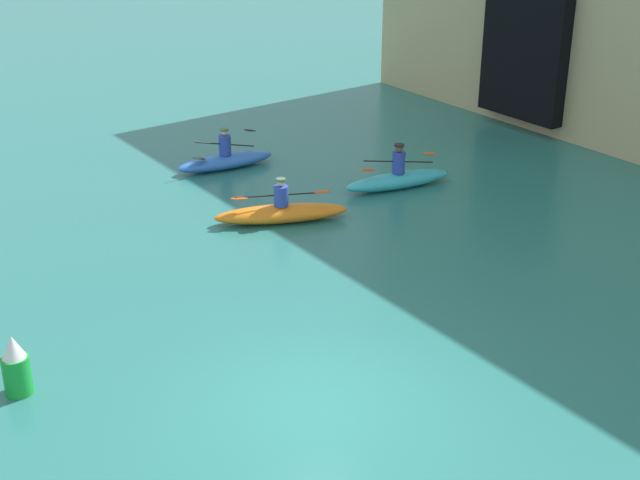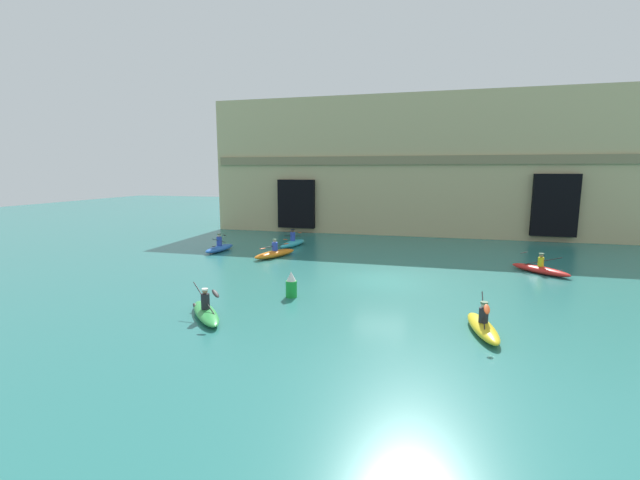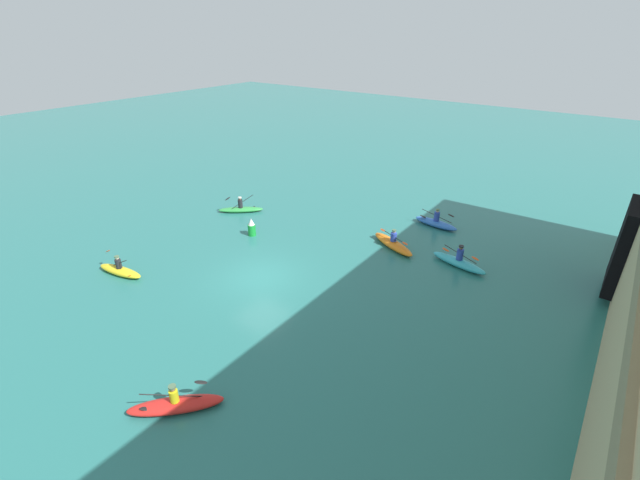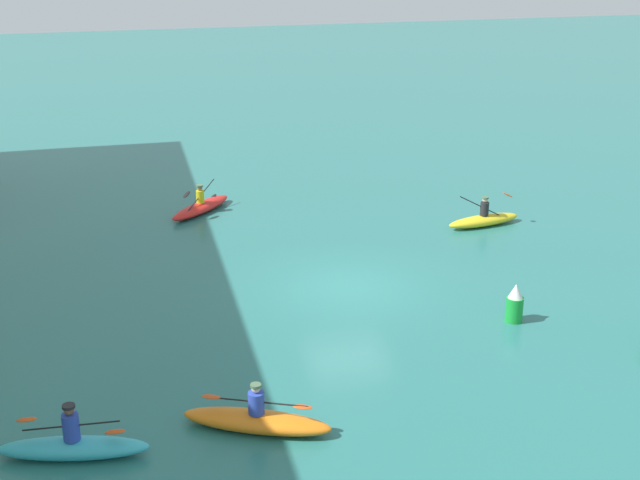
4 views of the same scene
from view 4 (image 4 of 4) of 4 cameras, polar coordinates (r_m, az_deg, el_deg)
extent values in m
plane|color=#28706B|center=(26.83, 1.80, -3.02)|extent=(120.00, 120.00, 0.00)
ellipsoid|color=yellow|center=(32.34, 10.43, 1.24)|extent=(1.17, 2.92, 0.39)
cylinder|color=#232328|center=(32.20, 10.49, 1.97)|extent=(0.30, 0.30, 0.49)
sphere|color=beige|center=(32.09, 10.52, 2.55)|extent=(0.20, 0.20, 0.20)
cylinder|color=#4C6B4C|center=(32.06, 10.53, 2.68)|extent=(0.25, 0.25, 0.06)
cylinder|color=black|center=(32.19, 10.49, 2.01)|extent=(0.07, 1.91, 1.04)
ellipsoid|color=#D84C19|center=(32.37, 11.92, 2.85)|extent=(0.19, 0.42, 0.25)
ellipsoid|color=#D84C19|center=(32.03, 9.05, 1.16)|extent=(0.19, 0.42, 0.25)
ellipsoid|color=red|center=(33.48, -7.64, 2.07)|extent=(2.83, 2.75, 0.38)
cylinder|color=gold|center=(33.34, -7.68, 2.77)|extent=(0.30, 0.30, 0.47)
sphere|color=#9E704C|center=(33.24, -7.71, 3.33)|extent=(0.21, 0.21, 0.21)
cylinder|color=#4C6B4C|center=(33.22, -7.71, 3.46)|extent=(0.26, 0.26, 0.06)
cylinder|color=black|center=(33.34, -7.68, 2.81)|extent=(1.68, 1.28, 0.77)
ellipsoid|color=black|center=(34.18, -6.86, 2.73)|extent=(0.45, 0.40, 0.19)
ellipsoid|color=black|center=(32.50, -8.54, 2.89)|extent=(0.45, 0.40, 0.19)
ellipsoid|color=orange|center=(19.92, -4.07, -11.50)|extent=(2.10, 3.37, 0.43)
cylinder|color=#2D47B7|center=(19.67, -4.10, -10.35)|extent=(0.36, 0.36, 0.51)
sphere|color=beige|center=(19.49, -4.13, -9.47)|extent=(0.19, 0.19, 0.19)
cylinder|color=#4C6B4C|center=(19.45, -4.13, -9.27)|extent=(0.24, 0.24, 0.06)
cylinder|color=black|center=(19.66, -4.10, -10.29)|extent=(0.97, 2.10, 0.05)
ellipsoid|color=#D84C19|center=(19.91, -7.00, -9.93)|extent=(0.34, 0.48, 0.05)
ellipsoid|color=#D84C19|center=(19.45, -1.13, -10.63)|extent=(0.34, 0.48, 0.05)
ellipsoid|color=#33B2C6|center=(19.69, -15.51, -12.71)|extent=(1.30, 3.24, 0.43)
cylinder|color=#2D47B7|center=(19.42, -15.65, -11.45)|extent=(0.35, 0.35, 0.59)
sphere|color=brown|center=(19.21, -15.77, -10.43)|extent=(0.22, 0.22, 0.22)
cylinder|color=#232328|center=(19.16, -15.80, -10.20)|extent=(0.27, 0.27, 0.06)
cylinder|color=black|center=(19.40, -15.66, -11.38)|extent=(0.58, 1.99, 0.31)
ellipsoid|color=#D84C19|center=(19.63, -18.27, -10.86)|extent=(0.29, 0.47, 0.11)
ellipsoid|color=#D84C19|center=(19.22, -12.99, -11.87)|extent=(0.29, 0.47, 0.11)
cylinder|color=green|center=(25.13, 12.33, -4.36)|extent=(0.48, 0.48, 0.71)
cone|color=white|center=(24.91, 12.42, -3.20)|extent=(0.41, 0.41, 0.40)
camera|label=1|loc=(36.55, 8.92, 17.14)|focal=50.00mm
camera|label=2|loc=(37.94, 32.73, 9.20)|focal=24.00mm
camera|label=3|loc=(37.77, -25.99, 20.24)|focal=24.00mm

